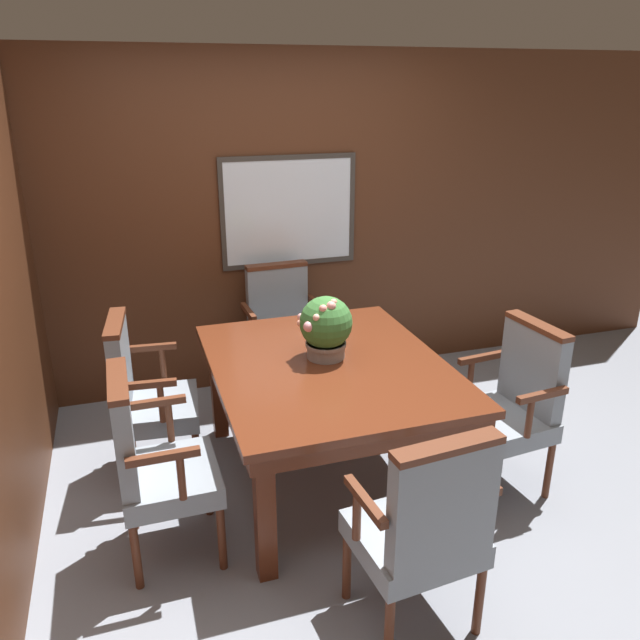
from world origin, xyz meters
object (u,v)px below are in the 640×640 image
at_px(chair_left_near, 153,460).
at_px(chair_head_far, 282,327).
at_px(dining_table, 328,378).
at_px(potted_plant, 326,327).
at_px(chair_right_near, 513,401).
at_px(chair_head_near, 425,526).
at_px(chair_left_far, 144,392).

height_order(chair_left_near, chair_head_far, same).
bearing_deg(dining_table, potted_plant, 82.88).
xyz_separation_m(chair_right_near, potted_plant, (-0.97, 0.44, 0.40)).
bearing_deg(chair_right_near, potted_plant, -119.96).
bearing_deg(chair_head_far, potted_plant, -93.41).
distance_m(chair_right_near, chair_left_near, 1.98).
xyz_separation_m(dining_table, potted_plant, (0.01, 0.07, 0.28)).
relative_size(chair_left_near, potted_plant, 2.74).
relative_size(chair_right_near, chair_head_near, 1.00).
xyz_separation_m(chair_left_near, potted_plant, (1.01, 0.43, 0.40)).
height_order(chair_head_far, potted_plant, potted_plant).
relative_size(chair_right_near, chair_head_far, 1.00).
distance_m(chair_head_near, chair_left_near, 1.31).
xyz_separation_m(dining_table, chair_left_near, (-1.00, -0.35, -0.12)).
height_order(chair_right_near, potted_plant, potted_plant).
height_order(dining_table, chair_left_far, chair_left_far).
height_order(chair_right_near, chair_left_far, same).
bearing_deg(chair_head_far, chair_right_near, -60.18).
bearing_deg(chair_right_near, dining_table, -116.01).
relative_size(dining_table, potted_plant, 4.31).
height_order(dining_table, chair_head_near, chair_head_near).
relative_size(chair_head_near, chair_left_near, 1.00).
bearing_deg(dining_table, chair_head_far, 89.10).
relative_size(chair_head_far, potted_plant, 2.74).
relative_size(dining_table, chair_right_near, 1.58).
bearing_deg(chair_head_far, chair_left_near, -127.44).
bearing_deg(chair_left_near, chair_left_far, -0.35).
distance_m(dining_table, chair_left_far, 1.08).
xyz_separation_m(chair_head_near, chair_head_far, (-0.01, 2.30, 0.00)).
bearing_deg(chair_head_near, dining_table, -93.87).
bearing_deg(chair_head_near, chair_left_far, -61.61).
xyz_separation_m(dining_table, chair_right_near, (0.98, -0.37, -0.12)).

